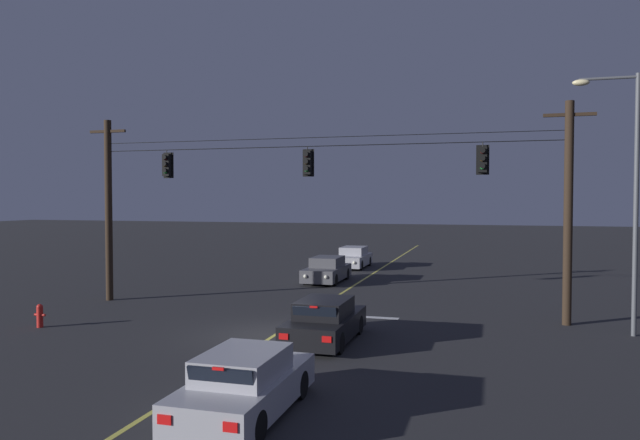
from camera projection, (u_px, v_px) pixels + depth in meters
The scene contains 13 objects.
ground_plane at pixel (274, 336), 20.03m from camera, with size 180.00×180.00×0.00m, color #28282B.
lane_centre_stripe at pixel (347, 290), 30.23m from camera, with size 0.14×60.00×0.01m, color #D1C64C.
stop_bar_paint at pixel (355, 316), 23.36m from camera, with size 3.40×0.36×0.01m, color silver.
signal_span_assembly at pixel (313, 208), 24.31m from camera, with size 21.10×0.32×8.12m.
traffic_light_leftmost at pixel (167, 165), 26.08m from camera, with size 0.48×0.41×1.22m.
traffic_light_left_inner at pixel (307, 163), 24.30m from camera, with size 0.48×0.41×1.22m.
traffic_light_centre at pixel (483, 159), 22.40m from camera, with size 0.48×0.41×1.22m.
car_waiting_near_lane at pixel (325, 322), 19.18m from camera, with size 1.80×4.33×1.39m.
car_oncoming_lead at pixel (327, 270), 33.03m from camera, with size 1.80×4.42×1.39m.
car_oncoming_trailing at pixel (353, 258), 39.93m from camera, with size 1.80×4.42×1.39m.
car_waiting_second_near at pixel (245, 385), 12.66m from camera, with size 1.80×4.33×1.39m.
street_lamp_corner at pixel (627, 181), 19.92m from camera, with size 2.11×0.30×8.74m.
fire_hydrant at pixel (40, 315), 21.36m from camera, with size 0.44×0.22×0.84m.
Camera 1 is at (7.00, -18.67, 4.59)m, focal length 33.60 mm.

